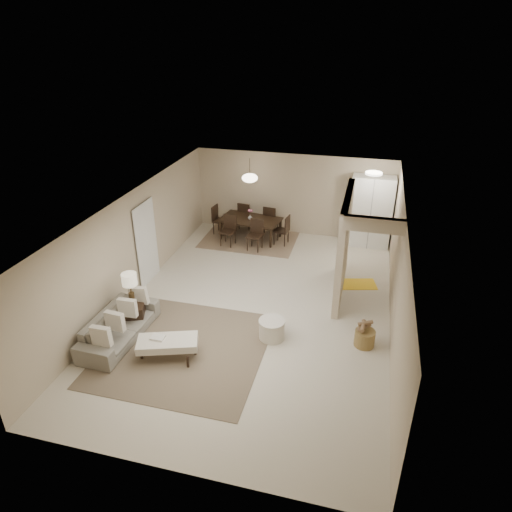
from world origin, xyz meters
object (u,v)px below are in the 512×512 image
(pantry_cabinet, at_px, (371,212))
(dining_table, at_px, (250,229))
(side_table, at_px, (134,314))
(round_pouf, at_px, (272,329))
(sofa, at_px, (119,326))
(wicker_basket, at_px, (365,338))
(ottoman_bench, at_px, (168,343))

(pantry_cabinet, xyz_separation_m, dining_table, (-3.49, -0.45, -0.73))
(side_table, bearing_deg, round_pouf, 5.06)
(sofa, distance_m, side_table, 0.55)
(round_pouf, bearing_deg, pantry_cabinet, 71.26)
(pantry_cabinet, height_order, wicker_basket, pantry_cabinet)
(round_pouf, bearing_deg, ottoman_bench, -148.64)
(ottoman_bench, height_order, wicker_basket, ottoman_bench)
(pantry_cabinet, distance_m, ottoman_bench, 7.26)
(pantry_cabinet, distance_m, sofa, 7.70)
(ottoman_bench, xyz_separation_m, round_pouf, (1.83, 1.11, -0.12))
(sofa, height_order, dining_table, dining_table)
(ottoman_bench, xyz_separation_m, dining_table, (0.08, 5.82, -0.02))
(sofa, bearing_deg, dining_table, -11.63)
(sofa, xyz_separation_m, ottoman_bench, (1.22, -0.30, 0.03))
(wicker_basket, relative_size, dining_table, 0.23)
(ottoman_bench, relative_size, wicker_basket, 3.08)
(pantry_cabinet, distance_m, side_table, 7.25)
(round_pouf, height_order, wicker_basket, round_pouf)
(round_pouf, bearing_deg, side_table, -174.94)
(side_table, bearing_deg, ottoman_bench, -35.87)
(sofa, distance_m, dining_table, 5.67)
(ottoman_bench, height_order, dining_table, dining_table)
(dining_table, bearing_deg, round_pouf, -61.81)
(ottoman_bench, distance_m, side_table, 1.45)
(side_table, height_order, wicker_basket, side_table)
(sofa, height_order, side_table, sofa)
(round_pouf, bearing_deg, sofa, -165.06)
(dining_table, bearing_deg, pantry_cabinet, 15.20)
(pantry_cabinet, xyz_separation_m, wicker_basket, (0.13, -4.93, -0.87))
(dining_table, bearing_deg, side_table, -96.31)
(pantry_cabinet, height_order, sofa, pantry_cabinet)
(side_table, distance_m, round_pouf, 3.01)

